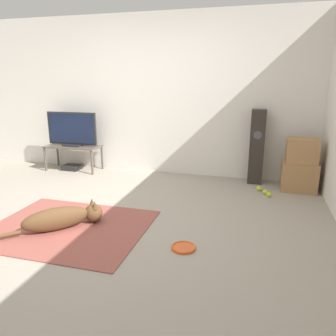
% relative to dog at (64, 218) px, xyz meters
% --- Properties ---
extents(ground_plane, '(12.00, 12.00, 0.00)m').
position_rel_dog_xyz_m(ground_plane, '(0.26, 0.32, -0.13)').
color(ground_plane, '#9E9384').
extents(wall_back, '(8.00, 0.06, 2.55)m').
position_rel_dog_xyz_m(wall_back, '(0.26, 2.42, 1.15)').
color(wall_back, silver).
rests_on(wall_back, ground_plane).
extents(area_rug, '(1.65, 1.35, 0.01)m').
position_rel_dog_xyz_m(area_rug, '(0.03, 0.03, -0.12)').
color(area_rug, '#934C42').
rests_on(area_rug, ground_plane).
extents(dog, '(0.80, 0.79, 0.26)m').
position_rel_dog_xyz_m(dog, '(0.00, 0.00, 0.00)').
color(dog, brown).
rests_on(dog, area_rug).
extents(frisbee, '(0.23, 0.23, 0.03)m').
position_rel_dog_xyz_m(frisbee, '(1.32, -0.08, -0.12)').
color(frisbee, '#DB511E').
rests_on(frisbee, ground_plane).
extents(cardboard_box_lower, '(0.48, 0.36, 0.41)m').
position_rel_dog_xyz_m(cardboard_box_lower, '(2.53, 2.01, 0.08)').
color(cardboard_box_lower, '#A87A4C').
rests_on(cardboard_box_lower, ground_plane).
extents(cardboard_box_upper, '(0.42, 0.31, 0.34)m').
position_rel_dog_xyz_m(cardboard_box_upper, '(2.53, 2.00, 0.45)').
color(cardboard_box_upper, '#A87A4C').
rests_on(cardboard_box_upper, cardboard_box_lower).
extents(floor_speaker, '(0.21, 0.22, 1.12)m').
position_rel_dog_xyz_m(floor_speaker, '(1.92, 2.22, 0.43)').
color(floor_speaker, '#2D2823').
rests_on(floor_speaker, ground_plane).
extents(tv_stand, '(0.95, 0.43, 0.43)m').
position_rel_dog_xyz_m(tv_stand, '(-1.15, 2.13, 0.25)').
color(tv_stand, brown).
rests_on(tv_stand, ground_plane).
extents(tv, '(0.90, 0.20, 0.58)m').
position_rel_dog_xyz_m(tv, '(-1.15, 2.13, 0.58)').
color(tv, '#232326').
rests_on(tv, tv_stand).
extents(tennis_ball_by_boxes, '(0.07, 0.07, 0.07)m').
position_rel_dog_xyz_m(tennis_ball_by_boxes, '(2.07, 1.70, -0.10)').
color(tennis_ball_by_boxes, '#C6E033').
rests_on(tennis_ball_by_boxes, ground_plane).
extents(tennis_ball_near_speaker, '(0.07, 0.07, 0.07)m').
position_rel_dog_xyz_m(tennis_ball_near_speaker, '(1.99, 1.83, -0.10)').
color(tennis_ball_near_speaker, '#C6E033').
rests_on(tennis_ball_near_speaker, ground_plane).
extents(tennis_ball_loose_on_carpet, '(0.07, 0.07, 0.07)m').
position_rel_dog_xyz_m(tennis_ball_loose_on_carpet, '(2.12, 1.61, -0.10)').
color(tennis_ball_loose_on_carpet, '#C6E033').
rests_on(tennis_ball_loose_on_carpet, ground_plane).
extents(game_console, '(0.30, 0.24, 0.09)m').
position_rel_dog_xyz_m(game_console, '(-1.20, 2.12, -0.09)').
color(game_console, black).
rests_on(game_console, ground_plane).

